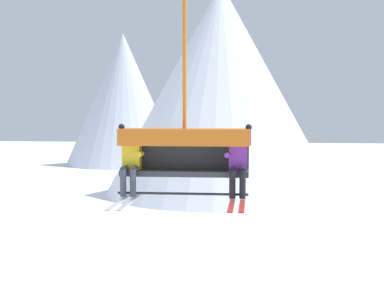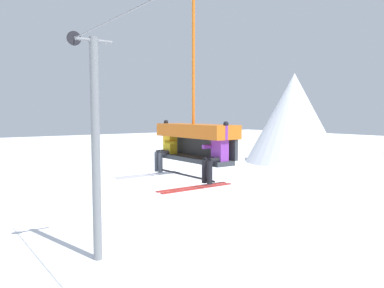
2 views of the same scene
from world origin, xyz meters
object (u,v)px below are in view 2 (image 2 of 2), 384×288
at_px(chairlift_chair, 196,135).
at_px(skier_purple, 215,153).
at_px(lift_tower_near, 95,145).
at_px(skier_yellow, 166,146).

height_order(chairlift_chair, skier_purple, chairlift_chair).
bearing_deg(lift_tower_near, skier_purple, -5.92).
relative_size(lift_tower_near, skier_yellow, 5.55).
distance_m(lift_tower_near, skier_purple, 8.99).
bearing_deg(chairlift_chair, skier_yellow, -167.54).
height_order(lift_tower_near, chairlift_chair, lift_tower_near).
xyz_separation_m(chairlift_chair, skier_purple, (0.97, -0.21, -0.32)).
height_order(lift_tower_near, skier_yellow, lift_tower_near).
xyz_separation_m(skier_yellow, skier_purple, (1.93, 0.00, 0.00)).
bearing_deg(skier_yellow, lift_tower_near, 172.47).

